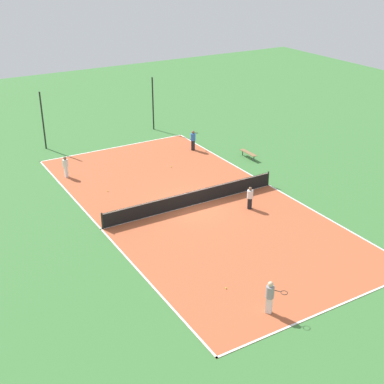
% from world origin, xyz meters
% --- Properties ---
extents(ground_plane, '(80.00, 80.00, 0.00)m').
position_xyz_m(ground_plane, '(0.00, 0.00, 0.00)').
color(ground_plane, '#3D7538').
extents(court_surface, '(11.76, 23.51, 0.02)m').
position_xyz_m(court_surface, '(0.00, 0.00, 0.01)').
color(court_surface, '#B75633').
rests_on(court_surface, ground_plane).
extents(tennis_net, '(11.56, 0.10, 0.97)m').
position_xyz_m(tennis_net, '(0.00, 0.00, 0.52)').
color(tennis_net, black).
rests_on(tennis_net, court_surface).
extents(bench, '(0.36, 1.69, 0.45)m').
position_xyz_m(bench, '(7.54, 4.65, 0.39)').
color(bench, olive).
rests_on(bench, ground_plane).
extents(player_near_blue, '(0.95, 0.82, 1.53)m').
position_xyz_m(player_near_blue, '(4.92, 8.16, 0.89)').
color(player_near_blue, black).
rests_on(player_near_blue, court_surface).
extents(player_far_white, '(0.37, 0.37, 1.46)m').
position_xyz_m(player_far_white, '(-5.09, 8.02, 0.84)').
color(player_far_white, white).
rests_on(player_far_white, court_surface).
extents(player_baseline_gray, '(0.81, 0.95, 1.56)m').
position_xyz_m(player_baseline_gray, '(-2.43, -10.55, 0.91)').
color(player_baseline_gray, white).
rests_on(player_baseline_gray, court_surface).
extents(player_near_white, '(0.50, 0.50, 1.39)m').
position_xyz_m(player_near_white, '(2.72, -2.11, 0.80)').
color(player_near_white, black).
rests_on(player_near_white, court_surface).
extents(tennis_ball_far_baseline, '(0.07, 0.07, 0.07)m').
position_xyz_m(tennis_ball_far_baseline, '(1.81, 5.95, 0.06)').
color(tennis_ball_far_baseline, '#CCE033').
rests_on(tennis_ball_far_baseline, court_surface).
extents(tennis_ball_midcourt, '(0.07, 0.07, 0.07)m').
position_xyz_m(tennis_ball_midcourt, '(-3.62, 4.39, 0.06)').
color(tennis_ball_midcourt, '#CCE033').
rests_on(tennis_ball_midcourt, court_surface).
extents(tennis_ball_near_net, '(0.07, 0.07, 0.07)m').
position_xyz_m(tennis_ball_near_net, '(-3.04, -8.18, 0.06)').
color(tennis_ball_near_net, '#CCE033').
rests_on(tennis_ball_near_net, court_surface).
extents(fence_post_back_left, '(0.12, 0.12, 4.44)m').
position_xyz_m(fence_post_back_left, '(-4.64, 14.23, 2.22)').
color(fence_post_back_left, black).
rests_on(fence_post_back_left, ground_plane).
extents(fence_post_back_right, '(0.12, 0.12, 4.44)m').
position_xyz_m(fence_post_back_right, '(4.64, 14.23, 2.22)').
color(fence_post_back_right, black).
rests_on(fence_post_back_right, ground_plane).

